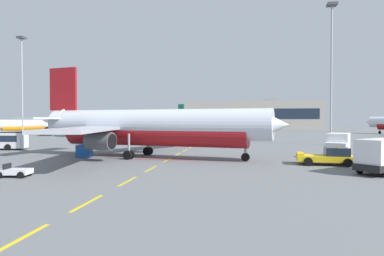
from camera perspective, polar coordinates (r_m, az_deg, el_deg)
name	(u,v)px	position (r m, az deg, el deg)	size (l,w,h in m)	color
ground	(322,149)	(58.65, 21.57, -3.42)	(400.00, 400.00, 0.00)	slate
apron_paint_markings	(188,149)	(54.99, -0.69, -3.63)	(8.00, 94.44, 0.01)	yellow
airliner_foreground	(149,127)	(42.63, -7.51, 0.20)	(34.71, 34.07, 12.20)	silver
pushback_tug	(328,157)	(38.44, 22.54, -4.59)	(6.25, 3.66, 2.08)	yellow
airliner_mid_left	(200,127)	(87.64, 1.38, 0.26)	(21.98, 23.84, 9.43)	silver
airliner_far_right	(37,125)	(116.62, -25.22, 0.44)	(22.12, 23.85, 9.60)	silver
catering_truck	(338,145)	(45.36, 24.00, -2.75)	(4.72, 7.40, 3.14)	black
ground_power_truck	(100,136)	(68.49, -15.72, -1.31)	(6.70, 6.59, 3.14)	black
ground_crew_worker	(360,159)	(36.84, 27.10, -4.76)	(0.30, 0.70, 1.73)	#232328
uld_cargo_container	(84,151)	(44.63, -18.19, -3.86)	(1.62, 1.58, 1.60)	#194C9E
apron_light_mast_near	(22,76)	(94.95, -27.40, 8.05)	(1.80, 1.80, 25.94)	slate
apron_light_mast_far	(331,58)	(69.83, 23.03, 11.11)	(1.80, 1.80, 27.19)	slate
terminal_satellite	(251,115)	(175.25, 10.22, 2.16)	(70.50, 18.16, 15.83)	#9E998E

